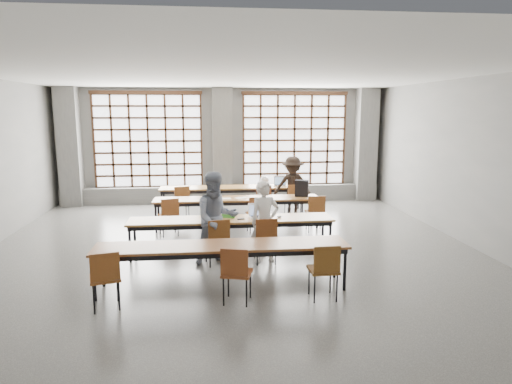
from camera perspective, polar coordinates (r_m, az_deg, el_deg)
floor at (r=9.18m, az=-2.92°, el=-7.74°), size 11.00×11.00×0.00m
ceiling at (r=8.76m, az=-3.14°, el=14.60°), size 11.00×11.00×0.00m
wall_back at (r=14.27m, az=-4.22°, el=5.84°), size 10.00×0.00×10.00m
wall_front at (r=3.43m, az=1.97°, el=-8.04°), size 10.00×0.00×10.00m
wall_right at (r=10.35m, az=25.88°, el=3.21°), size 0.00×11.00×11.00m
column_left at (r=14.56m, az=-22.25°, el=5.20°), size 0.60×0.55×3.50m
column_mid at (r=13.99m, az=-4.18°, el=5.75°), size 0.60×0.55×3.50m
column_right at (r=14.84m, az=13.56°, el=5.75°), size 0.60×0.55×3.50m
window_left at (r=14.29m, az=-13.32°, el=6.20°), size 3.32×0.12×3.00m
window_right at (r=14.43m, az=4.81°, el=6.47°), size 3.32×0.12×3.00m
sill_ledge at (r=14.26m, az=-4.11°, el=-0.24°), size 9.80×0.35×0.50m
desk_row_a at (r=12.70m, az=-2.95°, el=0.38°), size 4.00×0.70×0.73m
desk_row_b at (r=11.07m, az=-2.37°, el=-1.08°), size 4.00×0.70×0.73m
desk_row_c at (r=8.99m, az=-3.10°, el=-3.72°), size 4.00×0.70×0.73m
desk_row_d at (r=7.29m, az=-4.25°, el=-7.05°), size 4.00×0.70×0.73m
chair_back_left at (r=12.11m, az=-9.31°, el=-0.84°), size 0.51×0.51×0.88m
chair_back_mid at (r=12.17m, az=0.95°, el=-0.65°), size 0.45×0.46×0.88m
chair_back_right at (r=12.30m, az=4.74°, el=-0.57°), size 0.47×0.48×0.88m
chair_mid_left at (r=10.50m, az=-10.78°, el=-2.59°), size 0.52×0.52×0.88m
chair_mid_centre at (r=10.51m, az=0.08°, el=-2.38°), size 0.46×0.46×0.88m
chair_mid_right at (r=10.75m, az=7.47°, el=-2.19°), size 0.44×0.44×0.88m
chair_front_left at (r=8.41m, az=-4.81°, el=-5.63°), size 0.50×0.50×0.88m
chair_front_right at (r=8.47m, az=1.22°, el=-5.48°), size 0.43×0.44×0.88m
chair_near_left at (r=6.90m, az=-18.35°, el=-9.71°), size 0.51×0.52×0.88m
chair_near_mid at (r=6.75m, az=-2.51°, el=-9.63°), size 0.51×0.52×0.88m
chair_near_right at (r=6.95m, az=8.58°, el=-9.15°), size 0.43×0.43×0.88m
student_male at (r=8.53m, az=1.10°, el=-3.74°), size 0.64×0.50×1.54m
student_female at (r=8.45m, az=-4.97°, el=-3.28°), size 0.97×0.84×1.72m
student_back at (r=12.38m, az=4.59°, el=0.75°), size 1.17×0.88×1.61m
laptop_front at (r=9.11m, az=0.26°, el=-2.70°), size 0.40×0.35×0.26m
laptop_back at (r=12.93m, az=3.05°, el=1.12°), size 0.41×0.36×0.26m
mouse at (r=9.05m, az=2.93°, el=-3.08°), size 0.12×0.10×0.04m
green_box at (r=9.04m, az=-3.45°, el=-2.93°), size 0.27×0.17×0.09m
phone at (r=8.89m, az=-1.91°, el=-3.39°), size 0.14×0.10×0.01m
paper_sheet_a at (r=11.08m, az=-5.49°, el=-0.75°), size 0.36×0.31×0.00m
paper_sheet_b at (r=10.99m, az=-3.92°, el=-0.82°), size 0.31×0.23×0.00m
paper_sheet_c at (r=11.06m, az=-1.86°, el=-0.73°), size 0.36×0.32×0.00m
backpack at (r=11.28m, az=5.74°, el=0.47°), size 0.37×0.29×0.40m
plastic_bag at (r=12.79m, az=1.06°, el=1.41°), size 0.26×0.21×0.29m
red_pouch at (r=6.99m, az=-18.37°, el=-9.77°), size 0.21×0.13×0.06m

